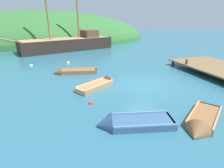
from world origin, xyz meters
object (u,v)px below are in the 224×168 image
object	(u,v)px
buoy_yellow	(68,63)
buoy_red	(91,104)
rowboat_center	(73,72)
rowboat_far	(100,85)
rowboat_portside	(128,124)
buoy_white	(31,66)
sailing_ship	(68,46)
rowboat_outer_right	(201,123)

from	to	relation	value
buoy_yellow	buoy_red	size ratio (longest dim) A/B	1.23
rowboat_center	buoy_yellow	distance (m)	4.15
rowboat_far	rowboat_portside	xyz separation A→B (m)	(-0.02, -5.29, -0.02)
buoy_white	buoy_red	world-z (taller)	buoy_white
sailing_ship	buoy_yellow	xyz separation A→B (m)	(-0.91, -8.73, -0.67)
buoy_white	rowboat_far	bearing A→B (deg)	-56.68
sailing_ship	rowboat_far	distance (m)	16.81
rowboat_center	rowboat_outer_right	bearing A→B (deg)	127.78
rowboat_far	buoy_white	world-z (taller)	rowboat_far
rowboat_far	buoy_yellow	bearing A→B (deg)	69.43
rowboat_portside	buoy_yellow	size ratio (longest dim) A/B	10.16
sailing_ship	rowboat_portside	world-z (taller)	sailing_ship
rowboat_outer_right	rowboat_portside	bearing A→B (deg)	-51.80
rowboat_portside	buoy_red	size ratio (longest dim) A/B	12.51
sailing_ship	buoy_white	size ratio (longest dim) A/B	48.82
buoy_white	buoy_red	xyz separation A→B (m)	(4.15, -10.64, 0.00)
rowboat_outer_right	buoy_yellow	distance (m)	15.13
sailing_ship	buoy_red	size ratio (longest dim) A/B	54.36
rowboat_center	sailing_ship	bearing A→B (deg)	-81.03
buoy_yellow	buoy_red	world-z (taller)	buoy_yellow
rowboat_outer_right	buoy_yellow	xyz separation A→B (m)	(-4.82, 14.34, -0.08)
buoy_red	rowboat_portside	bearing A→B (deg)	-67.15
rowboat_far	buoy_yellow	xyz separation A→B (m)	(-1.55, 8.06, -0.11)
rowboat_center	buoy_yellow	size ratio (longest dim) A/B	10.82
sailing_ship	rowboat_far	bearing A→B (deg)	75.63
rowboat_outer_right	buoy_white	distance (m)	16.78
buoy_white	buoy_red	size ratio (longest dim) A/B	1.11
rowboat_far	rowboat_portside	bearing A→B (deg)	-121.67
sailing_ship	buoy_yellow	bearing A→B (deg)	67.48
rowboat_portside	buoy_yellow	xyz separation A→B (m)	(-1.53, 13.35, -0.10)
rowboat_portside	rowboat_outer_right	xyz separation A→B (m)	(3.29, -0.99, -0.02)
sailing_ship	rowboat_outer_right	world-z (taller)	sailing_ship
rowboat_far	buoy_white	xyz separation A→B (m)	(-5.34, 8.12, -0.11)
sailing_ship	buoy_yellow	size ratio (longest dim) A/B	44.16
sailing_ship	buoy_red	distance (m)	19.33
rowboat_far	sailing_ship	bearing A→B (deg)	60.72
sailing_ship	buoy_white	bearing A→B (deg)	44.98
rowboat_portside	sailing_ship	bearing A→B (deg)	-74.95
rowboat_far	buoy_white	bearing A→B (deg)	91.85
sailing_ship	rowboat_center	size ratio (longest dim) A/B	4.08
buoy_white	sailing_ship	bearing A→B (deg)	61.54
rowboat_outer_right	sailing_ship	bearing A→B (deg)	-115.43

